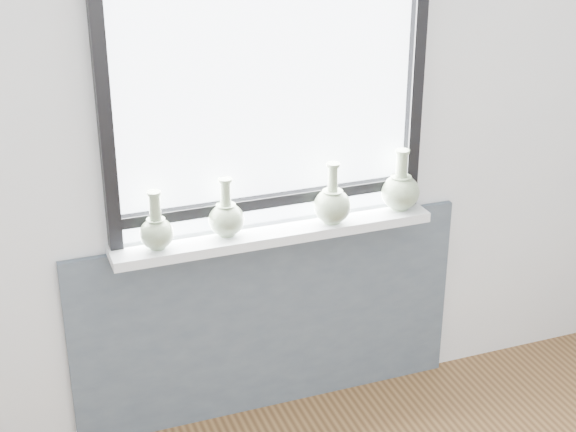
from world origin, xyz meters
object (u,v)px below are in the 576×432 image
object	(u,v)px
vase_a	(156,230)
vase_d	(400,190)
windowsill	(274,233)
vase_c	(332,204)
vase_b	(226,217)

from	to	relation	value
vase_a	vase_d	world-z (taller)	vase_d
windowsill	vase_c	bearing A→B (deg)	-6.04
vase_d	vase_c	bearing A→B (deg)	-175.29
vase_b	vase_d	distance (m)	0.76
vase_c	vase_a	bearing A→B (deg)	179.03
windowsill	vase_a	size ratio (longest dim) A/B	5.67
vase_c	vase_d	size ratio (longest dim) A/B	0.98
vase_a	vase_d	bearing A→B (deg)	0.78
windowsill	vase_c	xyz separation A→B (m)	(0.24, -0.03, 0.10)
vase_d	windowsill	bearing A→B (deg)	-179.92
windowsill	vase_d	distance (m)	0.57
vase_a	vase_c	distance (m)	0.72
vase_d	vase_a	bearing A→B (deg)	-179.22
vase_b	vase_d	size ratio (longest dim) A/B	0.91
windowsill	vase_d	bearing A→B (deg)	0.08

